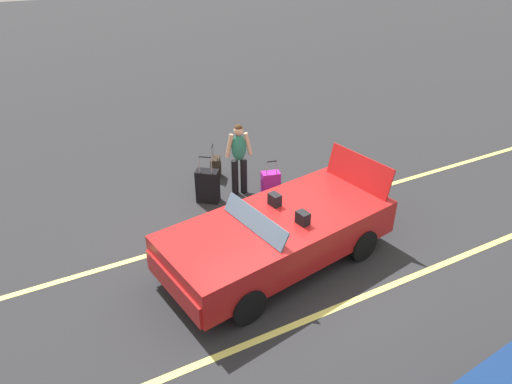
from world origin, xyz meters
The scene contains 9 objects.
ground_plane centered at (0.00, 0.00, 0.00)m, with size 80.00×80.00×0.00m, color #28282B.
lot_line_near centered at (0.00, -1.26, 0.00)m, with size 18.00×0.12×0.01m, color #EAE066.
lot_line_mid centered at (0.00, 1.44, 0.00)m, with size 18.00×0.12×0.01m, color #EAE066.
convertible_car centered at (0.20, 0.03, 0.59)m, with size 4.36×2.40×1.54m.
suitcase_large_black centered at (0.28, -2.55, 0.37)m, with size 0.55×0.52×1.12m.
suitcase_medium_bright centered at (-1.00, -2.05, 0.31)m, with size 0.45×0.34×0.93m.
suitcase_small_carryon centered at (-0.31, -3.51, 0.25)m, with size 0.34×0.39×0.83m.
duffel_bag centered at (-0.35, -1.72, 0.16)m, with size 0.70×0.61×0.34m.
traveler_person centered at (-0.48, -2.55, 0.93)m, with size 0.60×0.30×1.65m.
Camera 1 is at (3.36, 5.57, 5.19)m, focal length 32.04 mm.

